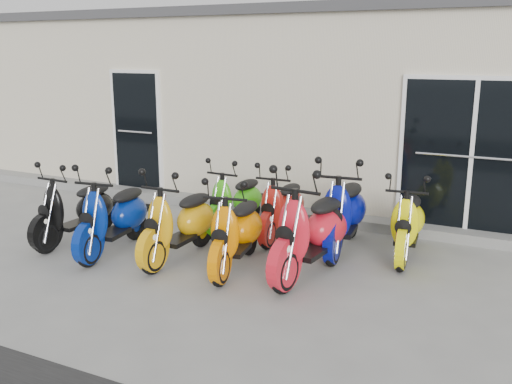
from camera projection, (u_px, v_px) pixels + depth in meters
ground at (236, 257)px, 7.48m from camera, size 80.00×80.00×0.00m
building at (355, 103)px, 11.63m from camera, size 14.00×6.00×3.20m
roof_cap at (358, 17)px, 11.23m from camera, size 14.20×6.20×0.16m
front_step at (294, 214)px, 9.23m from camera, size 14.00×0.40×0.15m
door_left at (137, 128)px, 10.44m from camera, size 1.07×0.08×2.22m
door_right at (472, 152)px, 7.96m from camera, size 2.02×0.08×2.22m
scooter_front_black at (75, 201)px, 7.96m from camera, size 0.65×1.65×1.20m
scooter_front_blue at (113, 206)px, 7.54m from camera, size 0.83×1.78×1.26m
scooter_front_orange_a at (179, 212)px, 7.28m from camera, size 0.63×1.71×1.26m
scooter_front_orange_b at (236, 221)px, 6.95m from camera, size 0.85×1.74×1.23m
scooter_front_red at (312, 219)px, 6.74m from camera, size 0.89×1.97×1.41m
scooter_back_green at (235, 193)px, 8.46m from camera, size 0.66×1.60×1.16m
scooter_back_red at (282, 199)px, 8.13m from camera, size 0.65×1.60×1.16m
scooter_back_blue at (344, 202)px, 7.59m from camera, size 0.84×1.89×1.36m
scooter_back_yellow at (408, 213)px, 7.35m from camera, size 0.74×1.67×1.19m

